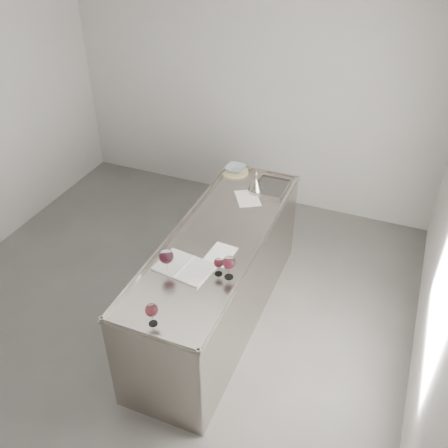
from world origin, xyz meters
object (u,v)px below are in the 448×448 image
at_px(wine_glass_left, 166,257).
at_px(wine_glass_right, 229,263).
at_px(wine_glass_small, 219,263).
at_px(counter, 218,278).
at_px(wine_funnel, 256,184).
at_px(wine_glass_middle, 152,311).
at_px(notebook, 184,267).
at_px(ceramic_bowl, 235,169).

xyz_separation_m(wine_glass_left, wine_glass_right, (0.45, 0.13, -0.02)).
bearing_deg(wine_glass_small, wine_glass_left, -159.92).
bearing_deg(counter, wine_funnel, 87.04).
height_order(wine_glass_middle, wine_funnel, wine_funnel).
xyz_separation_m(wine_glass_right, notebook, (-0.36, -0.03, -0.13)).
height_order(counter, ceramic_bowl, ceramic_bowl).
relative_size(wine_glass_middle, ceramic_bowl, 0.88).
height_order(wine_glass_middle, wine_glass_right, wine_glass_right).
relative_size(wine_glass_small, ceramic_bowl, 0.75).
distance_m(wine_glass_right, ceramic_bowl, 1.61).
bearing_deg(ceramic_bowl, wine_glass_middle, -83.84).
bearing_deg(wine_funnel, wine_glass_right, -79.68).
xyz_separation_m(counter, wine_funnel, (0.04, 0.83, 0.53)).
relative_size(counter, wine_glass_left, 11.07).
xyz_separation_m(wine_glass_left, ceramic_bowl, (-0.08, 1.65, -0.11)).
distance_m(wine_glass_middle, wine_glass_small, 0.68).
xyz_separation_m(notebook, ceramic_bowl, (-0.17, 1.55, 0.04)).
relative_size(wine_glass_left, ceramic_bowl, 1.09).
distance_m(wine_glass_right, wine_funnel, 1.30).
distance_m(counter, notebook, 0.67).
bearing_deg(wine_glass_left, notebook, 47.33).
distance_m(counter, wine_glass_left, 0.86).
relative_size(wine_glass_left, wine_glass_middle, 1.24).
xyz_separation_m(notebook, wine_funnel, (0.13, 1.30, 0.06)).
relative_size(notebook, wine_funnel, 2.17).
bearing_deg(counter, wine_glass_middle, -91.41).
relative_size(wine_glass_small, wine_funnel, 0.70).
bearing_deg(ceramic_bowl, wine_glass_small, -73.53).
relative_size(wine_glass_small, notebook, 0.32).
distance_m(ceramic_bowl, wine_funnel, 0.39).
bearing_deg(notebook, wine_glass_right, 12.52).
height_order(wine_glass_right, wine_funnel, wine_funnel).
distance_m(notebook, wine_funnel, 1.31).
bearing_deg(wine_glass_small, wine_funnel, 96.56).
bearing_deg(wine_glass_right, wine_funnel, 100.32).
bearing_deg(wine_glass_left, ceramic_bowl, 92.76).
bearing_deg(counter, wine_glass_small, -66.64).
xyz_separation_m(counter, wine_glass_small, (0.19, -0.44, 0.57)).
bearing_deg(ceramic_bowl, notebook, -83.63).
bearing_deg(wine_glass_middle, wine_glass_small, 71.50).
bearing_deg(notebook, wine_glass_middle, -76.59).
distance_m(wine_glass_right, wine_glass_small, 0.09).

